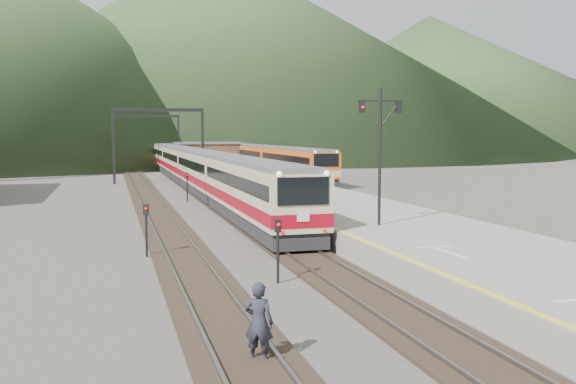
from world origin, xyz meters
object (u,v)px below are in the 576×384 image
object	(u,v)px
second_train	(255,157)
main_train	(182,163)
worker	(259,322)
signal_mast	(380,141)

from	to	relation	value
second_train	main_train	bearing A→B (deg)	-131.33
worker	signal_mast	bearing A→B (deg)	-91.53
second_train	worker	bearing A→B (deg)	-102.52
second_train	signal_mast	xyz separation A→B (m)	(-7.30, -59.35, 2.87)
main_train	signal_mast	world-z (taller)	signal_mast
signal_mast	worker	size ratio (longest dim) A/B	3.37
second_train	worker	distance (m)	74.67
main_train	worker	size ratio (longest dim) A/B	50.60
signal_mast	worker	xyz separation A→B (m)	(-8.88, -13.53, -3.96)
main_train	signal_mast	size ratio (longest dim) A/B	15.03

